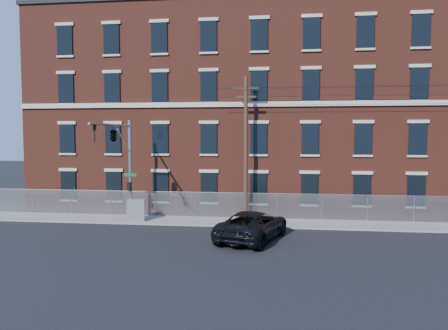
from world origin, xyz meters
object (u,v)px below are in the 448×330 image
utility_pole_near (246,146)px  pickup_truck (253,225)px  traffic_signal_mast (118,146)px  utility_cabinet (136,210)px

utility_pole_near → pickup_truck: size_ratio=1.64×
pickup_truck → traffic_signal_mast: bearing=5.0°
utility_pole_near → traffic_signal_mast: bearing=-156.9°
traffic_signal_mast → utility_cabinet: size_ratio=4.65×
traffic_signal_mast → utility_pole_near: size_ratio=0.70×
utility_pole_near → utility_cabinet: size_ratio=6.65×
pickup_truck → utility_cabinet: pickup_truck is taller
traffic_signal_mast → utility_cabinet: 4.97m
utility_pole_near → utility_cabinet: (-7.54, -1.40, -4.47)m
utility_cabinet → traffic_signal_mast: bearing=-117.8°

